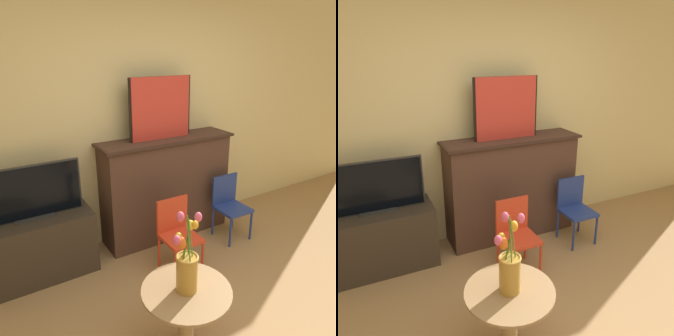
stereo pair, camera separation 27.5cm
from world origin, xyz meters
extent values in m
cube|color=beige|center=(0.00, 2.13, 1.35)|extent=(8.00, 0.06, 2.70)
cube|color=#4C3328|center=(0.20, 1.91, 0.56)|extent=(1.42, 0.38, 1.12)
cube|color=#35231C|center=(0.20, 1.90, 1.11)|extent=(1.48, 0.42, 0.02)
cube|color=black|center=(0.14, 1.92, 1.43)|extent=(0.69, 0.02, 0.62)
cube|color=red|center=(0.14, 1.91, 1.43)|extent=(0.65, 0.02, 0.62)
cube|color=#382D23|center=(-1.17, 1.86, 0.30)|extent=(0.96, 0.45, 0.59)
cube|color=#2D2D2D|center=(-1.17, 1.86, 0.60)|extent=(0.33, 0.12, 0.01)
cube|color=#2D2D2D|center=(-1.17, 1.87, 0.83)|extent=(0.85, 0.02, 0.49)
cube|color=black|center=(-1.17, 1.86, 0.83)|extent=(0.82, 0.02, 0.46)
cylinder|color=red|center=(-0.19, 1.09, 0.17)|extent=(0.02, 0.02, 0.33)
cylinder|color=red|center=(0.10, 1.09, 0.17)|extent=(0.02, 0.02, 0.33)
cylinder|color=red|center=(-0.19, 1.39, 0.17)|extent=(0.02, 0.02, 0.33)
cylinder|color=red|center=(0.10, 1.39, 0.17)|extent=(0.02, 0.02, 0.33)
cube|color=red|center=(-0.04, 1.24, 0.35)|extent=(0.33, 0.33, 0.03)
cube|color=red|center=(-0.04, 1.39, 0.53)|extent=(0.33, 0.02, 0.33)
cylinder|color=navy|center=(0.62, 1.30, 0.17)|extent=(0.02, 0.02, 0.33)
cylinder|color=navy|center=(0.91, 1.30, 0.17)|extent=(0.02, 0.02, 0.33)
cylinder|color=navy|center=(0.62, 1.59, 0.17)|extent=(0.02, 0.02, 0.33)
cylinder|color=navy|center=(0.91, 1.59, 0.17)|extent=(0.02, 0.02, 0.33)
cube|color=navy|center=(0.77, 1.44, 0.35)|extent=(0.33, 0.33, 0.03)
cube|color=navy|center=(0.77, 1.59, 0.53)|extent=(0.33, 0.02, 0.33)
cylinder|color=#99754C|center=(-0.52, 0.46, 0.26)|extent=(0.11, 0.11, 0.52)
cylinder|color=#99754C|center=(-0.52, 0.46, 0.53)|extent=(0.59, 0.59, 0.02)
cylinder|color=#B78433|center=(-0.52, 0.46, 0.66)|extent=(0.14, 0.14, 0.24)
torus|color=#B78433|center=(-0.52, 0.46, 0.78)|extent=(0.15, 0.15, 0.02)
cylinder|color=#477A2D|center=(-0.54, 0.46, 0.82)|extent=(0.06, 0.01, 0.23)
ellipsoid|color=#E0517A|center=(-0.59, 0.46, 0.93)|extent=(0.05, 0.05, 0.07)
cylinder|color=#477A2D|center=(-0.50, 0.48, 0.83)|extent=(0.04, 0.04, 0.27)
ellipsoid|color=gold|center=(-0.47, 0.51, 0.97)|extent=(0.05, 0.05, 0.07)
cylinder|color=#477A2D|center=(-0.53, 0.48, 0.80)|extent=(0.03, 0.03, 0.21)
ellipsoid|color=gold|center=(-0.55, 0.50, 0.91)|extent=(0.05, 0.05, 0.07)
cylinder|color=#477A2D|center=(-0.54, 0.46, 0.80)|extent=(0.03, 0.01, 0.20)
ellipsoid|color=orange|center=(-0.56, 0.46, 0.90)|extent=(0.06, 0.06, 0.08)
cylinder|color=#477A2D|center=(-0.49, 0.46, 0.87)|extent=(0.05, 0.01, 0.35)
ellipsoid|color=#E0517A|center=(-0.45, 0.45, 1.04)|extent=(0.05, 0.05, 0.06)
cylinder|color=#477A2D|center=(-0.51, 0.48, 0.86)|extent=(0.02, 0.10, 0.31)
ellipsoid|color=#E0517A|center=(-0.50, 0.57, 1.00)|extent=(0.05, 0.05, 0.07)
cylinder|color=#477A2D|center=(-0.52, 0.44, 0.88)|extent=(0.02, 0.08, 0.37)
ellipsoid|color=orange|center=(-0.54, 0.36, 1.06)|extent=(0.04, 0.04, 0.05)
camera|label=1|loc=(-1.50, -0.94, 1.98)|focal=35.00mm
camera|label=2|loc=(-1.26, -1.07, 1.98)|focal=35.00mm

